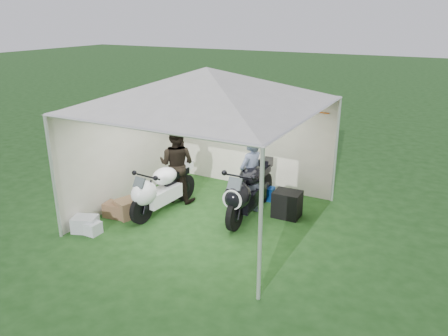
{
  "coord_description": "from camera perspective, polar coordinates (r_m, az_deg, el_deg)",
  "views": [
    {
      "loc": [
        4.08,
        -6.95,
        3.9
      ],
      "look_at": [
        0.18,
        0.35,
        0.98
      ],
      "focal_mm": 35.0,
      "sensor_mm": 36.0,
      "label": 1
    }
  ],
  "objects": [
    {
      "name": "motorcycle_white",
      "position": [
        9.03,
        -8.32,
        -2.65
      ],
      "size": [
        0.52,
        1.96,
        0.96
      ],
      "rotation": [
        0.0,
        0.0,
        -0.07
      ],
      "color": "black",
      "rests_on": "ground"
    },
    {
      "name": "crate_0",
      "position": [
        8.74,
        -17.69,
        -6.98
      ],
      "size": [
        0.54,
        0.48,
        0.3
      ],
      "primitive_type": "cube",
      "rotation": [
        0.0,
        0.0,
        0.36
      ],
      "color": "#B2B6BB",
      "rests_on": "ground"
    },
    {
      "name": "crate_2",
      "position": [
        8.62,
        -16.91,
        -7.49
      ],
      "size": [
        0.33,
        0.27,
        0.24
      ],
      "primitive_type": "cube",
      "rotation": [
        0.0,
        0.0,
        -0.02
      ],
      "color": "silver",
      "rests_on": "ground"
    },
    {
      "name": "paddock_stand",
      "position": [
        9.76,
        5.37,
        -3.27
      ],
      "size": [
        0.4,
        0.26,
        0.3
      ],
      "primitive_type": "cube",
      "rotation": [
        0.0,
        0.0,
        0.04
      ],
      "color": "#1245BB",
      "rests_on": "ground"
    },
    {
      "name": "crate_1",
      "position": [
        9.1,
        -12.58,
        -5.18
      ],
      "size": [
        0.52,
        0.52,
        0.37
      ],
      "primitive_type": "cube",
      "rotation": [
        0.0,
        0.0,
        -0.34
      ],
      "color": "brown",
      "rests_on": "ground"
    },
    {
      "name": "person_dark_jacket",
      "position": [
        9.48,
        -6.2,
        0.46
      ],
      "size": [
        0.91,
        0.76,
        1.67
      ],
      "primitive_type": "imported",
      "rotation": [
        0.0,
        0.0,
        3.32
      ],
      "color": "black",
      "rests_on": "ground"
    },
    {
      "name": "motorcycle_black",
      "position": [
        8.74,
        3.18,
        -2.82
      ],
      "size": [
        0.54,
        2.17,
        1.07
      ],
      "rotation": [
        0.0,
        0.0,
        0.04
      ],
      "color": "black",
      "rests_on": "ground"
    },
    {
      "name": "canopy_tent",
      "position": [
        8.19,
        -2.19,
        10.12
      ],
      "size": [
        5.66,
        5.66,
        3.0
      ],
      "color": "silver",
      "rests_on": "ground"
    },
    {
      "name": "person_blue_jacket",
      "position": [
        8.82,
        3.48,
        -1.07
      ],
      "size": [
        0.54,
        0.68,
        1.63
      ],
      "primitive_type": "imported",
      "rotation": [
        0.0,
        0.0,
        -1.86
      ],
      "color": "slate",
      "rests_on": "ground"
    },
    {
      "name": "ground",
      "position": [
        8.95,
        -2.08,
        -6.4
      ],
      "size": [
        80.0,
        80.0,
        0.0
      ],
      "primitive_type": "plane",
      "color": "#194114",
      "rests_on": "ground"
    },
    {
      "name": "equipment_box",
      "position": [
        8.95,
        8.23,
        -4.69
      ],
      "size": [
        0.55,
        0.44,
        0.54
      ],
      "primitive_type": "cube",
      "rotation": [
        0.0,
        0.0,
        0.02
      ],
      "color": "black",
      "rests_on": "ground"
    },
    {
      "name": "crate_3",
      "position": [
        9.18,
        -13.95,
        -5.31
      ],
      "size": [
        0.49,
        0.38,
        0.3
      ],
      "primitive_type": "cube",
      "rotation": [
        0.0,
        0.0,
        0.14
      ],
      "color": "brown",
      "rests_on": "ground"
    }
  ]
}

